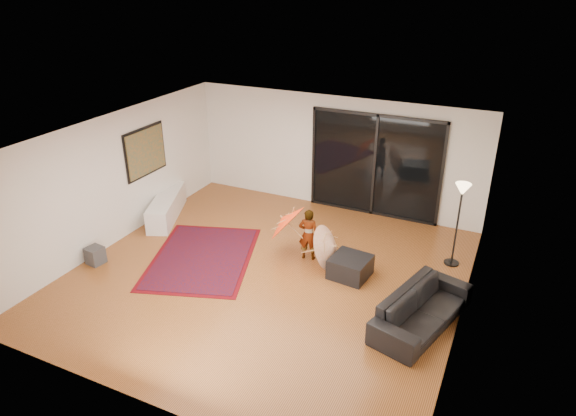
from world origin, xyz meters
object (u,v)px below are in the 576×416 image
Objects in this scene: sofa at (422,309)px; ottoman at (350,267)px; child at (308,234)px; media_console at (167,207)px.

sofa reaches higher than ottoman.
ottoman is (-1.52, 0.90, -0.11)m from sofa.
ottoman is at bearing 153.33° from child.
sofa is 3.01× the size of ottoman.
child is (-2.49, 1.16, 0.23)m from sofa.
ottoman is at bearing -30.40° from media_console.
sofa is at bearing -36.66° from media_console.
child is at bearing -28.21° from media_console.
media_console is 3.73m from child.
ottoman is 1.06m from child.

